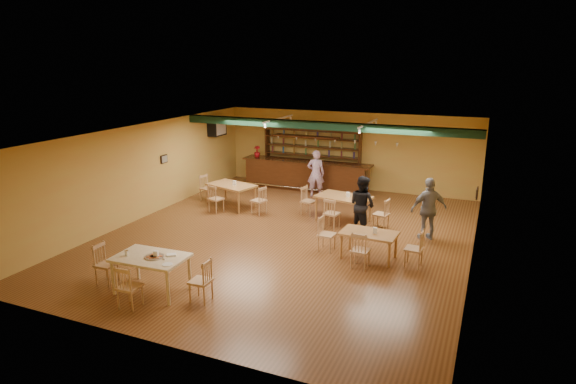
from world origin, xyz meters
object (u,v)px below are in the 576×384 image
at_px(patron_bar, 316,173).
at_px(patron_right_a, 362,205).
at_px(dining_table_d, 368,245).
at_px(near_table, 152,274).
at_px(dining_table_a, 232,196).
at_px(dining_table_b, 343,209).
at_px(bar_counter, 306,175).

bearing_deg(patron_bar, patron_right_a, 112.22).
height_order(patron_bar, patron_right_a, patron_bar).
distance_m(dining_table_d, patron_bar, 5.98).
height_order(near_table, patron_bar, patron_bar).
distance_m(dining_table_a, patron_right_a, 4.88).
xyz_separation_m(dining_table_a, dining_table_d, (5.46, -2.59, -0.05)).
height_order(dining_table_a, dining_table_b, dining_table_b).
bearing_deg(dining_table_d, near_table, -133.59).
distance_m(dining_table_a, dining_table_b, 4.00).
xyz_separation_m(dining_table_d, patron_right_a, (-0.66, 1.80, 0.51)).
relative_size(near_table, patron_bar, 0.89).
height_order(near_table, patron_right_a, patron_right_a).
bearing_deg(patron_right_a, patron_bar, -21.91).
relative_size(dining_table_b, near_table, 1.06).
distance_m(dining_table_a, patron_bar, 3.30).
relative_size(bar_counter, patron_bar, 2.94).
xyz_separation_m(dining_table_d, patron_bar, (-3.25, 4.99, 0.53)).
xyz_separation_m(near_table, patron_bar, (0.66, 8.69, 0.46)).
bearing_deg(patron_right_a, near_table, 88.46).
distance_m(dining_table_d, near_table, 5.39).
relative_size(dining_table_a, patron_right_a, 0.94).
bearing_deg(patron_right_a, bar_counter, -21.62).
bearing_deg(dining_table_d, patron_bar, 126.07).
distance_m(bar_counter, dining_table_b, 4.08).
bearing_deg(dining_table_d, dining_table_a, 157.66).
bearing_deg(bar_counter, patron_bar, -49.59).
height_order(dining_table_d, patron_right_a, patron_right_a).
height_order(bar_counter, patron_right_a, patron_right_a).
distance_m(bar_counter, patron_bar, 1.13).
height_order(dining_table_b, near_table, near_table).
height_order(dining_table_a, dining_table_d, dining_table_a).
bearing_deg(dining_table_d, patron_right_a, 113.20).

